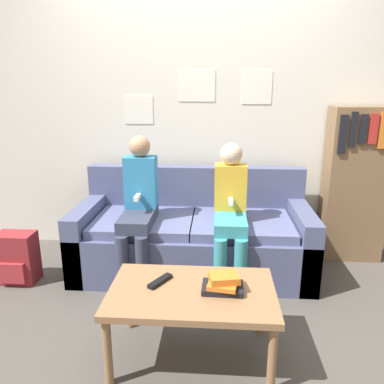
{
  "coord_description": "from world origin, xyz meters",
  "views": [
    {
      "loc": [
        0.19,
        -2.31,
        1.45
      ],
      "look_at": [
        0.0,
        0.38,
        0.69
      ],
      "focal_mm": 35.0,
      "sensor_mm": 36.0,
      "label": 1
    }
  ],
  "objects_px": {
    "person_right": "(230,208)",
    "backpack": "(17,258)",
    "coffee_table": "(192,298)",
    "tv_remote": "(160,281)",
    "person_left": "(139,204)",
    "bookshelf": "(355,184)",
    "couch": "(193,237)"
  },
  "relations": [
    {
      "from": "person_left",
      "to": "tv_remote",
      "type": "xyz_separation_m",
      "value": [
        0.28,
        -0.82,
        -0.18
      ]
    },
    {
      "from": "coffee_table",
      "to": "tv_remote",
      "type": "relative_size",
      "value": 5.31
    },
    {
      "from": "couch",
      "to": "tv_remote",
      "type": "xyz_separation_m",
      "value": [
        -0.12,
        -1.01,
        0.15
      ]
    },
    {
      "from": "bookshelf",
      "to": "person_left",
      "type": "bearing_deg",
      "value": -164.1
    },
    {
      "from": "coffee_table",
      "to": "backpack",
      "type": "bearing_deg",
      "value": 151.97
    },
    {
      "from": "person_left",
      "to": "bookshelf",
      "type": "relative_size",
      "value": 0.85
    },
    {
      "from": "person_right",
      "to": "backpack",
      "type": "xyz_separation_m",
      "value": [
        -1.61,
        -0.14,
        -0.39
      ]
    },
    {
      "from": "bookshelf",
      "to": "backpack",
      "type": "relative_size",
      "value": 3.31
    },
    {
      "from": "couch",
      "to": "tv_remote",
      "type": "relative_size",
      "value": 11.08
    },
    {
      "from": "coffee_table",
      "to": "tv_remote",
      "type": "xyz_separation_m",
      "value": [
        -0.18,
        0.06,
        0.06
      ]
    },
    {
      "from": "couch",
      "to": "tv_remote",
      "type": "distance_m",
      "value": 1.02
    },
    {
      "from": "person_right",
      "to": "backpack",
      "type": "relative_size",
      "value": 2.68
    },
    {
      "from": "person_right",
      "to": "tv_remote",
      "type": "xyz_separation_m",
      "value": [
        -0.4,
        -0.81,
        -0.16
      ]
    },
    {
      "from": "person_left",
      "to": "person_right",
      "type": "distance_m",
      "value": 0.69
    },
    {
      "from": "tv_remote",
      "to": "backpack",
      "type": "bearing_deg",
      "value": -178.36
    },
    {
      "from": "person_left",
      "to": "tv_remote",
      "type": "relative_size",
      "value": 6.59
    },
    {
      "from": "tv_remote",
      "to": "backpack",
      "type": "xyz_separation_m",
      "value": [
        -1.2,
        0.68,
        -0.23
      ]
    },
    {
      "from": "tv_remote",
      "to": "backpack",
      "type": "height_order",
      "value": "tv_remote"
    },
    {
      "from": "person_right",
      "to": "bookshelf",
      "type": "bearing_deg",
      "value": 25.37
    },
    {
      "from": "couch",
      "to": "backpack",
      "type": "distance_m",
      "value": 1.36
    },
    {
      "from": "bookshelf",
      "to": "backpack",
      "type": "xyz_separation_m",
      "value": [
        -2.67,
        -0.64,
        -0.46
      ]
    },
    {
      "from": "person_left",
      "to": "person_right",
      "type": "height_order",
      "value": "person_left"
    },
    {
      "from": "bookshelf",
      "to": "backpack",
      "type": "height_order",
      "value": "bookshelf"
    },
    {
      "from": "person_right",
      "to": "bookshelf",
      "type": "xyz_separation_m",
      "value": [
        1.06,
        0.5,
        0.07
      ]
    },
    {
      "from": "person_left",
      "to": "backpack",
      "type": "relative_size",
      "value": 2.8
    },
    {
      "from": "coffee_table",
      "to": "person_left",
      "type": "distance_m",
      "value": 1.02
    },
    {
      "from": "couch",
      "to": "backpack",
      "type": "relative_size",
      "value": 4.71
    },
    {
      "from": "couch",
      "to": "coffee_table",
      "type": "xyz_separation_m",
      "value": [
        0.06,
        -1.06,
        0.1
      ]
    },
    {
      "from": "tv_remote",
      "to": "bookshelf",
      "type": "xyz_separation_m",
      "value": [
        1.46,
        1.32,
        0.23
      ]
    },
    {
      "from": "coffee_table",
      "to": "bookshelf",
      "type": "xyz_separation_m",
      "value": [
        1.28,
        1.38,
        0.29
      ]
    },
    {
      "from": "coffee_table",
      "to": "person_right",
      "type": "height_order",
      "value": "person_right"
    },
    {
      "from": "person_left",
      "to": "bookshelf",
      "type": "distance_m",
      "value": 1.82
    }
  ]
}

